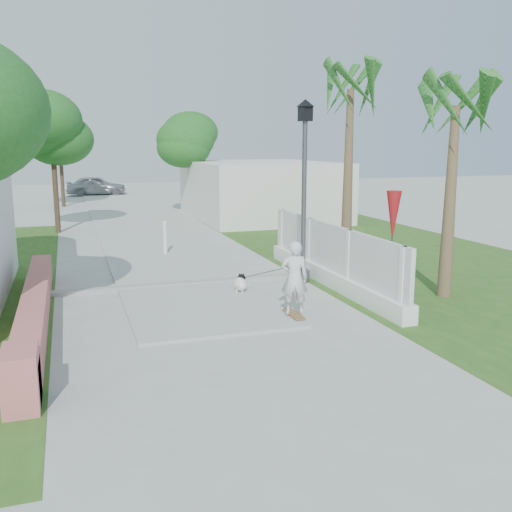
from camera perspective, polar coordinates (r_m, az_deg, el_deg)
name	(u,v)px	position (r m, az deg, el deg)	size (l,w,h in m)	color
ground	(266,381)	(8.49, 1.02, -12.39)	(90.00, 90.00, 0.00)	#B7B7B2
path_strip	(126,217)	(27.67, -12.85, 3.85)	(3.20, 36.00, 0.06)	#B7B7B2
curb	(185,284)	(13.99, -7.15, -2.77)	(6.50, 0.25, 0.10)	#999993
grass_right	(392,254)	(18.40, 13.44, 0.21)	(8.00, 20.00, 0.01)	#2D551A
pink_wall	(34,314)	(11.34, -21.30, -5.39)	(0.45, 8.20, 0.80)	#C36365
lattice_fence	(330,263)	(14.01, 7.39, -0.69)	(0.35, 7.00, 1.50)	white
building_right	(260,190)	(26.84, 0.39, 6.63)	(6.00, 8.00, 2.60)	silver
street_lamp	(304,185)	(14.00, 4.84, 7.13)	(0.44, 0.44, 4.44)	#59595E
bollard	(165,237)	(17.79, -9.09, 1.89)	(0.14, 0.14, 1.09)	white
patio_umbrella	(393,217)	(14.06, 13.56, 3.85)	(0.36, 0.36, 2.30)	#59595E
tree_path_left	(52,133)	(23.33, -19.70, 11.53)	(3.40, 3.40, 5.23)	#4C3826
tree_path_right	(192,142)	(27.93, -6.45, 11.24)	(3.00, 3.00, 4.79)	#4C3826
tree_path_far	(60,136)	(33.33, -19.04, 11.24)	(3.20, 3.20, 5.17)	#4C3826
palm_far	(350,102)	(15.64, 9.41, 14.98)	(1.80, 1.80, 5.30)	brown
palm_near	(455,117)	(13.24, 19.31, 12.96)	(1.80, 1.80, 4.70)	brown
skateboarder	(272,275)	(11.77, 1.61, -1.96)	(0.77, 2.77, 1.55)	olive
dog	(240,283)	(13.16, -1.57, -2.74)	(0.46, 0.61, 0.44)	white
parked_car	(96,186)	(40.22, -15.70, 6.79)	(1.56, 3.88, 1.32)	#979A9E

